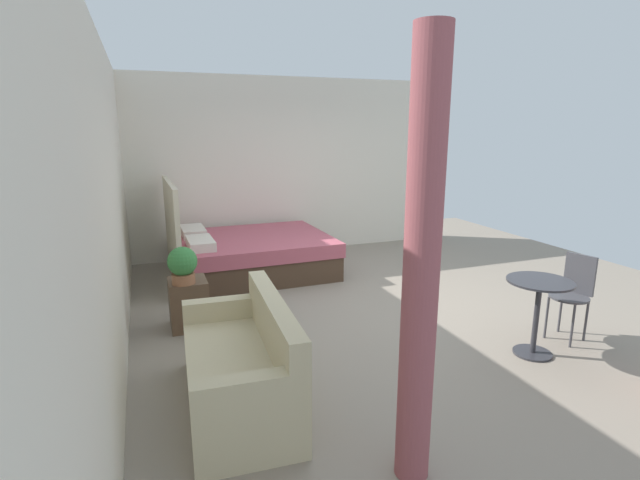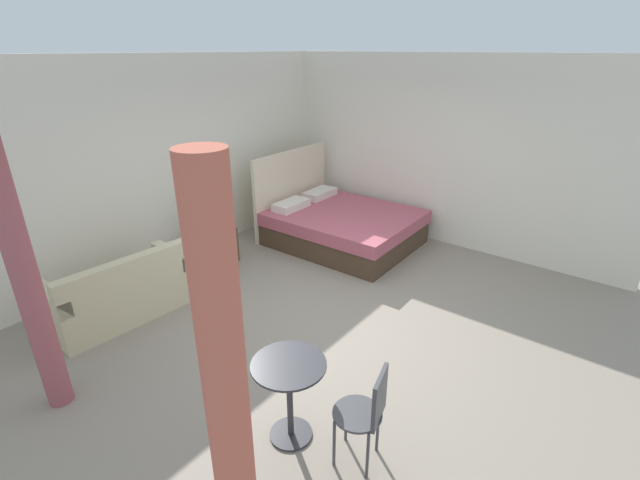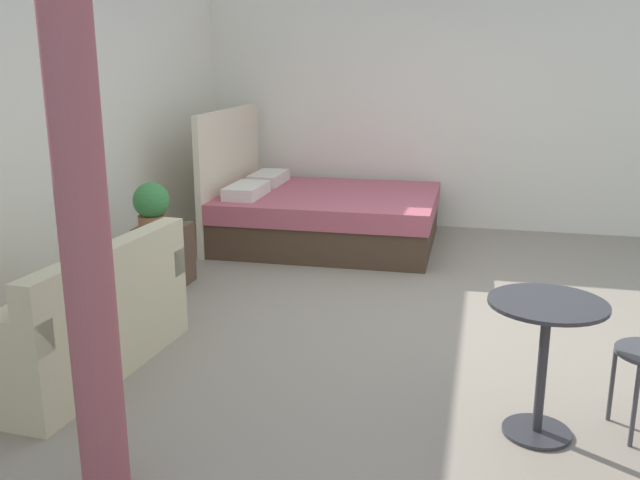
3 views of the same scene
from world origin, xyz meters
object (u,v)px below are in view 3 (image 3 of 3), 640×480
object	(u,v)px
bed	(322,214)
potted_plant	(151,204)
nightstand	(165,255)
couch	(80,325)
balcony_table	(544,344)

from	to	relation	value
bed	potted_plant	xyz separation A→B (m)	(-1.77, 1.01, 0.42)
bed	nightstand	world-z (taller)	bed
nightstand	potted_plant	bearing A→B (deg)	157.80
couch	balcony_table	size ratio (longest dim) A/B	2.18
couch	nightstand	xyz separation A→B (m)	(1.65, 0.24, -0.03)
bed	potted_plant	size ratio (longest dim) A/B	5.83
balcony_table	couch	bearing A→B (deg)	87.30
potted_plant	balcony_table	distance (m)	3.43
bed	couch	xyz separation A→B (m)	(-3.32, 0.73, -0.02)
potted_plant	balcony_table	world-z (taller)	potted_plant
couch	potted_plant	size ratio (longest dim) A/B	4.13
bed	balcony_table	distance (m)	3.98
bed	potted_plant	distance (m)	2.08
bed	nightstand	xyz separation A→B (m)	(-1.67, 0.97, -0.05)
balcony_table	potted_plant	bearing A→B (deg)	60.73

